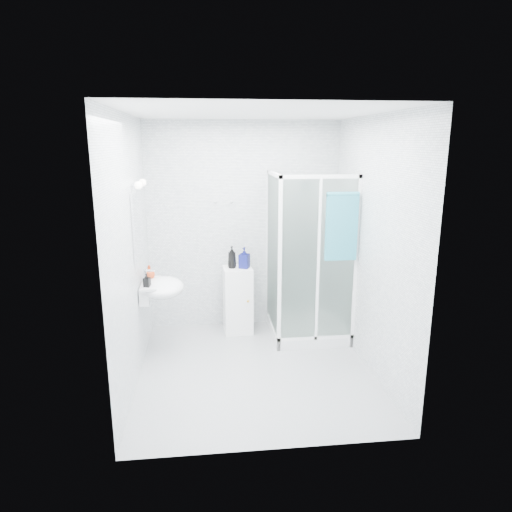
{
  "coord_description": "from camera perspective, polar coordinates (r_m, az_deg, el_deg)",
  "views": [
    {
      "loc": [
        -0.48,
        -4.36,
        2.33
      ],
      "look_at": [
        0.05,
        0.35,
        1.15
      ],
      "focal_mm": 32.0,
      "sensor_mm": 36.0,
      "label": 1
    }
  ],
  "objects": [
    {
      "name": "wall_basin",
      "position": [
        5.07,
        -11.87,
        -3.93
      ],
      "size": [
        0.46,
        0.56,
        0.35
      ],
      "color": "white",
      "rests_on": "ground"
    },
    {
      "name": "wall_hooks",
      "position": [
        5.66,
        -4.08,
        6.75
      ],
      "size": [
        0.23,
        0.06,
        0.03
      ],
      "color": "silver",
      "rests_on": "room"
    },
    {
      "name": "shampoo_bottle_a",
      "position": [
        5.56,
        -3.02,
        -0.14
      ],
      "size": [
        0.13,
        0.13,
        0.27
      ],
      "primitive_type": "imported",
      "rotation": [
        0.0,
        0.0,
        -0.31
      ],
      "color": "black",
      "rests_on": "storage_cabinet"
    },
    {
      "name": "soap_dispenser_black",
      "position": [
        4.9,
        -13.49,
        -2.96
      ],
      "size": [
        0.08,
        0.08,
        0.14
      ],
      "primitive_type": "imported",
      "rotation": [
        0.0,
        0.0,
        -0.3
      ],
      "color": "black",
      "rests_on": "wall_basin"
    },
    {
      "name": "vanity_lights",
      "position": [
        4.87,
        -14.31,
        8.73
      ],
      "size": [
        0.1,
        0.4,
        0.08
      ],
      "color": "silver",
      "rests_on": "room"
    },
    {
      "name": "soap_dispenser_orange",
      "position": [
        5.16,
        -13.2,
        -2.0
      ],
      "size": [
        0.16,
        0.16,
        0.16
      ],
      "primitive_type": "imported",
      "rotation": [
        0.0,
        0.0,
        0.33
      ],
      "color": "#B03814",
      "rests_on": "wall_basin"
    },
    {
      "name": "shampoo_bottle_b",
      "position": [
        5.56,
        -1.48,
        -0.22
      ],
      "size": [
        0.15,
        0.16,
        0.26
      ],
      "primitive_type": "imported",
      "rotation": [
        0.0,
        0.0,
        -0.42
      ],
      "color": "#0E1155",
      "rests_on": "storage_cabinet"
    },
    {
      "name": "mirror",
      "position": [
        4.93,
        -14.59,
        3.84
      ],
      "size": [
        0.02,
        0.6,
        0.7
      ],
      "primitive_type": "cube",
      "color": "white",
      "rests_on": "room"
    },
    {
      "name": "room",
      "position": [
        4.5,
        -0.13,
        0.77
      ],
      "size": [
        2.4,
        2.6,
        2.6
      ],
      "color": "white",
      "rests_on": "ground"
    },
    {
      "name": "hand_towel",
      "position": [
        5.02,
        10.66,
        3.83
      ],
      "size": [
        0.35,
        0.05,
        0.75
      ],
      "color": "teal",
      "rests_on": "shower_enclosure"
    },
    {
      "name": "shower_enclosure",
      "position": [
        5.58,
        5.88,
        -5.81
      ],
      "size": [
        0.9,
        0.95,
        2.0
      ],
      "color": "white",
      "rests_on": "ground"
    },
    {
      "name": "storage_cabinet",
      "position": [
        5.73,
        -2.28,
        -5.5
      ],
      "size": [
        0.36,
        0.38,
        0.84
      ],
      "rotation": [
        0.0,
        0.0,
        0.05
      ],
      "color": "white",
      "rests_on": "ground"
    }
  ]
}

